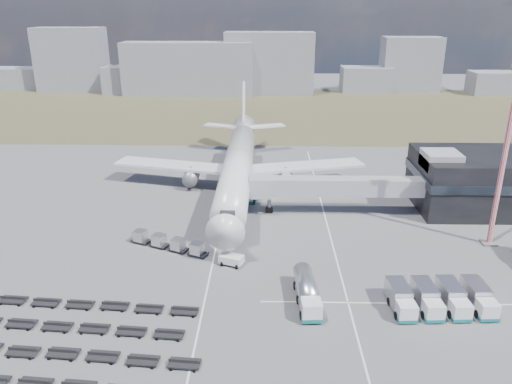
{
  "coord_description": "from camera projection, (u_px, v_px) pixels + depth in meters",
  "views": [
    {
      "loc": [
        5.69,
        -61.6,
        35.02
      ],
      "look_at": [
        3.84,
        20.26,
        4.0
      ],
      "focal_mm": 35.0,
      "sensor_mm": 36.0,
      "label": 1
    }
  ],
  "objects": [
    {
      "name": "ground",
      "position": [
        225.0,
        269.0,
        70.12
      ],
      "size": [
        420.0,
        420.0,
        0.0
      ],
      "primitive_type": "plane",
      "color": "#565659",
      "rests_on": "ground"
    },
    {
      "name": "grass_strip",
      "position": [
        251.0,
        111.0,
        172.96
      ],
      "size": [
        420.0,
        90.0,
        0.01
      ],
      "primitive_type": "cube",
      "color": "#444028",
      "rests_on": "ground"
    },
    {
      "name": "lane_markings",
      "position": [
        294.0,
        260.0,
        72.72
      ],
      "size": [
        47.12,
        110.0,
        0.01
      ],
      "color": "silver",
      "rests_on": "ground"
    },
    {
      "name": "terminal",
      "position": [
        500.0,
        180.0,
        89.65
      ],
      "size": [
        30.4,
        16.4,
        11.0
      ],
      "color": "black",
      "rests_on": "ground"
    },
    {
      "name": "jet_bridge",
      "position": [
        325.0,
        187.0,
        87.09
      ],
      "size": [
        30.3,
        3.8,
        7.05
      ],
      "color": "#939399",
      "rests_on": "ground"
    },
    {
      "name": "airliner",
      "position": [
        238.0,
        164.0,
        98.51
      ],
      "size": [
        51.59,
        64.53,
        17.62
      ],
      "color": "silver",
      "rests_on": "ground"
    },
    {
      "name": "skyline",
      "position": [
        226.0,
        69.0,
        206.86
      ],
      "size": [
        289.16,
        26.02,
        25.86
      ],
      "color": "gray",
      "rests_on": "ground"
    },
    {
      "name": "fuel_tanker",
      "position": [
        307.0,
        292.0,
        61.81
      ],
      "size": [
        3.08,
        9.85,
        3.14
      ],
      "rotation": [
        0.0,
        0.0,
        0.07
      ],
      "color": "silver",
      "rests_on": "ground"
    },
    {
      "name": "pushback_tug",
      "position": [
        231.0,
        260.0,
        71.1
      ],
      "size": [
        3.75,
        2.91,
        1.49
      ],
      "primitive_type": "cube",
      "rotation": [
        0.0,
        0.0,
        -0.36
      ],
      "color": "silver",
      "rests_on": "ground"
    },
    {
      "name": "catering_truck",
      "position": [
        254.0,
        192.0,
        94.72
      ],
      "size": [
        4.61,
        6.47,
        2.75
      ],
      "rotation": [
        0.0,
        0.0,
        -0.4
      ],
      "color": "silver",
      "rests_on": "ground"
    },
    {
      "name": "service_trucks_near",
      "position": [
        440.0,
        298.0,
        60.63
      ],
      "size": [
        12.26,
        7.23,
        2.65
      ],
      "rotation": [
        0.0,
        0.0,
        0.06
      ],
      "color": "silver",
      "rests_on": "ground"
    },
    {
      "name": "uld_row",
      "position": [
        168.0,
        242.0,
        75.56
      ],
      "size": [
        12.7,
        6.82,
        1.82
      ],
      "rotation": [
        0.0,
        0.0,
        -0.41
      ],
      "color": "black",
      "rests_on": "ground"
    },
    {
      "name": "baggage_dollies",
      "position": [
        46.0,
        340.0,
        54.82
      ],
      "size": [
        35.46,
        18.05,
        0.79
      ],
      "rotation": [
        0.0,
        0.0,
        -0.08
      ],
      "color": "black",
      "rests_on": "ground"
    },
    {
      "name": "floodlight_mast",
      "position": [
        504.0,
        158.0,
        72.64
      ],
      "size": [
        2.61,
        2.14,
        27.73
      ],
      "rotation": [
        0.0,
        0.0,
        0.07
      ],
      "color": "red",
      "rests_on": "ground"
    }
  ]
}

